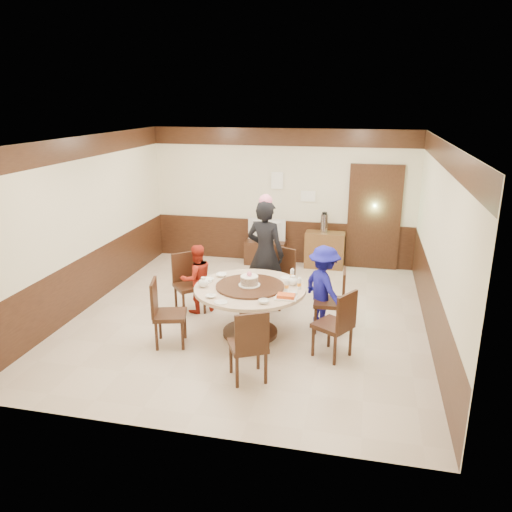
% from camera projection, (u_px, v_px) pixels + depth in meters
% --- Properties ---
extents(room, '(6.00, 6.04, 2.84)m').
position_uv_depth(room, '(250.00, 253.00, 7.73)').
color(room, beige).
rests_on(room, ground).
extents(banquet_table, '(1.63, 1.63, 0.78)m').
position_uv_depth(banquet_table, '(250.00, 301.00, 7.31)').
color(banquet_table, '#331B10').
rests_on(banquet_table, ground).
extents(chair_0, '(0.47, 0.46, 0.97)m').
position_uv_depth(chair_0, '(330.00, 311.00, 7.51)').
color(chair_0, '#331B10').
rests_on(chair_0, ground).
extents(chair_1, '(0.59, 0.59, 0.97)m').
position_uv_depth(chair_1, '(278.00, 288.00, 8.45)').
color(chair_1, '#331B10').
rests_on(chair_1, ground).
extents(chair_2, '(0.62, 0.62, 0.97)m').
position_uv_depth(chair_2, '(189.00, 294.00, 8.17)').
color(chair_2, '#331B10').
rests_on(chair_2, ground).
extents(chair_3, '(0.55, 0.54, 0.97)m').
position_uv_depth(chair_3, '(169.00, 325.00, 7.07)').
color(chair_3, '#331B10').
rests_on(chair_3, ground).
extents(chair_4, '(0.59, 0.60, 0.97)m').
position_uv_depth(chair_4, '(248.00, 357.00, 6.18)').
color(chair_4, '#331B10').
rests_on(chair_4, ground).
extents(chair_5, '(0.61, 0.61, 0.97)m').
position_uv_depth(chair_5, '(334.00, 336.00, 6.73)').
color(chair_5, '#331B10').
rests_on(chair_5, ground).
extents(person_standing, '(0.76, 0.60, 1.81)m').
position_uv_depth(person_standing, '(265.00, 254.00, 8.28)').
color(person_standing, black).
rests_on(person_standing, ground).
extents(person_red, '(0.70, 0.69, 1.14)m').
position_uv_depth(person_red, '(197.00, 279.00, 8.10)').
color(person_red, '#AB2616').
rests_on(person_red, ground).
extents(person_blue, '(0.91, 0.95, 1.29)m').
position_uv_depth(person_blue, '(324.00, 287.00, 7.51)').
color(person_blue, '#181798').
rests_on(person_blue, ground).
extents(birthday_cake, '(0.32, 0.32, 0.21)m').
position_uv_depth(birthday_cake, '(249.00, 280.00, 7.21)').
color(birthday_cake, white).
rests_on(birthday_cake, banquet_table).
extents(teapot_left, '(0.17, 0.15, 0.13)m').
position_uv_depth(teapot_left, '(203.00, 283.00, 7.23)').
color(teapot_left, white).
rests_on(teapot_left, banquet_table).
extents(teapot_right, '(0.17, 0.15, 0.13)m').
position_uv_depth(teapot_right, '(293.00, 281.00, 7.30)').
color(teapot_right, white).
rests_on(teapot_right, banquet_table).
extents(bowl_0, '(0.17, 0.17, 0.04)m').
position_uv_depth(bowl_0, '(222.00, 275.00, 7.68)').
color(bowl_0, white).
rests_on(bowl_0, banquet_table).
extents(bowl_1, '(0.15, 0.15, 0.05)m').
position_uv_depth(bowl_1, '(264.00, 301.00, 6.66)').
color(bowl_1, white).
rests_on(bowl_1, banquet_table).
extents(bowl_2, '(0.14, 0.14, 0.03)m').
position_uv_depth(bowl_2, '(211.00, 296.00, 6.86)').
color(bowl_2, white).
rests_on(bowl_2, banquet_table).
extents(bowl_3, '(0.15, 0.15, 0.05)m').
position_uv_depth(bowl_3, '(292.00, 293.00, 6.94)').
color(bowl_3, white).
rests_on(bowl_3, banquet_table).
extents(bowl_4, '(0.15, 0.15, 0.04)m').
position_uv_depth(bowl_4, '(209.00, 280.00, 7.48)').
color(bowl_4, white).
rests_on(bowl_4, banquet_table).
extents(saucer_near, '(0.18, 0.18, 0.01)m').
position_uv_depth(saucer_near, '(221.00, 302.00, 6.69)').
color(saucer_near, white).
rests_on(saucer_near, banquet_table).
extents(saucer_far, '(0.18, 0.18, 0.01)m').
position_uv_depth(saucer_far, '(286.00, 277.00, 7.61)').
color(saucer_far, white).
rests_on(saucer_far, banquet_table).
extents(shrimp_platter, '(0.30, 0.20, 0.06)m').
position_uv_depth(shrimp_platter, '(286.00, 297.00, 6.82)').
color(shrimp_platter, white).
rests_on(shrimp_platter, banquet_table).
extents(bottle_0, '(0.06, 0.06, 0.16)m').
position_uv_depth(bottle_0, '(287.00, 286.00, 7.07)').
color(bottle_0, white).
rests_on(bottle_0, banquet_table).
extents(bottle_1, '(0.06, 0.06, 0.16)m').
position_uv_depth(bottle_1, '(299.00, 284.00, 7.15)').
color(bottle_1, white).
rests_on(bottle_1, banquet_table).
extents(bottle_2, '(0.06, 0.06, 0.16)m').
position_uv_depth(bottle_2, '(292.00, 275.00, 7.51)').
color(bottle_2, white).
rests_on(bottle_2, banquet_table).
extents(tv_stand, '(0.85, 0.45, 0.50)m').
position_uv_depth(tv_stand, '(266.00, 252.00, 10.59)').
color(tv_stand, '#331B10').
rests_on(tv_stand, ground).
extents(television, '(0.81, 0.14, 0.46)m').
position_uv_depth(television, '(266.00, 230.00, 10.44)').
color(television, gray).
rests_on(television, tv_stand).
extents(side_cabinet, '(0.80, 0.40, 0.75)m').
position_uv_depth(side_cabinet, '(325.00, 250.00, 10.32)').
color(side_cabinet, brown).
rests_on(side_cabinet, ground).
extents(thermos, '(0.15, 0.15, 0.38)m').
position_uv_depth(thermos, '(324.00, 223.00, 10.16)').
color(thermos, silver).
rests_on(thermos, side_cabinet).
extents(notice_left, '(0.25, 0.00, 0.35)m').
position_uv_depth(notice_left, '(277.00, 181.00, 10.29)').
color(notice_left, white).
rests_on(notice_left, room).
extents(notice_right, '(0.30, 0.00, 0.22)m').
position_uv_depth(notice_right, '(308.00, 196.00, 10.24)').
color(notice_right, white).
rests_on(notice_right, room).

